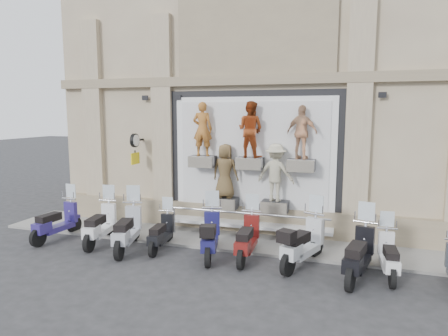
{
  "coord_description": "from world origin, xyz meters",
  "views": [
    {
      "loc": [
        2.97,
        -9.18,
        3.87
      ],
      "look_at": [
        -0.61,
        1.9,
        2.24
      ],
      "focal_mm": 32.0,
      "sensor_mm": 36.0,
      "label": 1
    }
  ],
  "objects_px": {
    "scooter_d": "(161,225)",
    "scooter_a": "(56,214)",
    "guard_rail": "(245,227)",
    "scooter_h": "(359,244)",
    "scooter_f": "(247,229)",
    "scooter_g": "(303,233)",
    "scooter_b": "(100,216)",
    "scooter_e": "(210,226)",
    "scooter_c": "(127,220)",
    "scooter_i": "(389,247)",
    "clock_sign_bracket": "(135,145)"
  },
  "relations": [
    {
      "from": "scooter_d",
      "to": "scooter_a",
      "type": "bearing_deg",
      "value": 176.74
    },
    {
      "from": "guard_rail",
      "to": "scooter_h",
      "type": "height_order",
      "value": "scooter_h"
    },
    {
      "from": "scooter_f",
      "to": "scooter_g",
      "type": "relative_size",
      "value": 0.94
    },
    {
      "from": "scooter_b",
      "to": "scooter_h",
      "type": "distance_m",
      "value": 7.25
    },
    {
      "from": "scooter_f",
      "to": "scooter_h",
      "type": "distance_m",
      "value": 2.83
    },
    {
      "from": "guard_rail",
      "to": "scooter_e",
      "type": "distance_m",
      "value": 1.59
    },
    {
      "from": "scooter_c",
      "to": "scooter_i",
      "type": "height_order",
      "value": "scooter_c"
    },
    {
      "from": "scooter_a",
      "to": "scooter_d",
      "type": "relative_size",
      "value": 1.15
    },
    {
      "from": "scooter_e",
      "to": "scooter_g",
      "type": "bearing_deg",
      "value": -13.26
    },
    {
      "from": "scooter_b",
      "to": "scooter_e",
      "type": "distance_m",
      "value": 3.46
    },
    {
      "from": "clock_sign_bracket",
      "to": "scooter_c",
      "type": "xyz_separation_m",
      "value": [
        0.94,
        -2.15,
        -1.93
      ]
    },
    {
      "from": "scooter_b",
      "to": "scooter_i",
      "type": "height_order",
      "value": "scooter_b"
    },
    {
      "from": "scooter_e",
      "to": "scooter_i",
      "type": "height_order",
      "value": "scooter_e"
    },
    {
      "from": "scooter_b",
      "to": "clock_sign_bracket",
      "type": "bearing_deg",
      "value": 76.03
    },
    {
      "from": "scooter_e",
      "to": "scooter_i",
      "type": "relative_size",
      "value": 1.16
    },
    {
      "from": "clock_sign_bracket",
      "to": "scooter_d",
      "type": "height_order",
      "value": "clock_sign_bracket"
    },
    {
      "from": "scooter_g",
      "to": "scooter_i",
      "type": "distance_m",
      "value": 2.01
    },
    {
      "from": "scooter_a",
      "to": "scooter_d",
      "type": "height_order",
      "value": "scooter_a"
    },
    {
      "from": "guard_rail",
      "to": "scooter_f",
      "type": "xyz_separation_m",
      "value": [
        0.42,
        -1.31,
        0.35
      ]
    },
    {
      "from": "scooter_c",
      "to": "scooter_b",
      "type": "bearing_deg",
      "value": 151.58
    },
    {
      "from": "scooter_b",
      "to": "scooter_d",
      "type": "xyz_separation_m",
      "value": [
        1.95,
        0.09,
        -0.13
      ]
    },
    {
      "from": "guard_rail",
      "to": "scooter_b",
      "type": "xyz_separation_m",
      "value": [
        -4.03,
        -1.42,
        0.36
      ]
    },
    {
      "from": "scooter_b",
      "to": "scooter_g",
      "type": "bearing_deg",
      "value": -9.34
    },
    {
      "from": "clock_sign_bracket",
      "to": "scooter_c",
      "type": "height_order",
      "value": "clock_sign_bracket"
    },
    {
      "from": "clock_sign_bracket",
      "to": "scooter_c",
      "type": "distance_m",
      "value": 3.04
    },
    {
      "from": "clock_sign_bracket",
      "to": "scooter_a",
      "type": "distance_m",
      "value": 3.25
    },
    {
      "from": "scooter_a",
      "to": "scooter_h",
      "type": "xyz_separation_m",
      "value": [
        8.76,
        -0.26,
        0.05
      ]
    },
    {
      "from": "scooter_i",
      "to": "scooter_e",
      "type": "bearing_deg",
      "value": 177.07
    },
    {
      "from": "scooter_f",
      "to": "scooter_i",
      "type": "xyz_separation_m",
      "value": [
        3.48,
        -0.1,
        -0.09
      ]
    },
    {
      "from": "scooter_f",
      "to": "scooter_e",
      "type": "bearing_deg",
      "value": -175.2
    },
    {
      "from": "scooter_g",
      "to": "scooter_i",
      "type": "bearing_deg",
      "value": 18.75
    },
    {
      "from": "scooter_h",
      "to": "scooter_a",
      "type": "bearing_deg",
      "value": -169.1
    },
    {
      "from": "clock_sign_bracket",
      "to": "scooter_e",
      "type": "distance_m",
      "value": 4.31
    },
    {
      "from": "scooter_i",
      "to": "clock_sign_bracket",
      "type": "bearing_deg",
      "value": 163.12
    },
    {
      "from": "scooter_b",
      "to": "scooter_a",
      "type": "bearing_deg",
      "value": 172.88
    },
    {
      "from": "scooter_c",
      "to": "scooter_i",
      "type": "xyz_separation_m",
      "value": [
        6.86,
        0.28,
        -0.14
      ]
    },
    {
      "from": "guard_rail",
      "to": "clock_sign_bracket",
      "type": "height_order",
      "value": "clock_sign_bracket"
    },
    {
      "from": "guard_rail",
      "to": "scooter_d",
      "type": "bearing_deg",
      "value": -147.33
    },
    {
      "from": "scooter_e",
      "to": "scooter_h",
      "type": "height_order",
      "value": "scooter_h"
    },
    {
      "from": "clock_sign_bracket",
      "to": "scooter_b",
      "type": "xyz_separation_m",
      "value": [
        -0.13,
        -1.89,
        -1.97
      ]
    },
    {
      "from": "scooter_c",
      "to": "scooter_d",
      "type": "bearing_deg",
      "value": 6.51
    },
    {
      "from": "scooter_c",
      "to": "scooter_f",
      "type": "xyz_separation_m",
      "value": [
        3.38,
        0.37,
        -0.05
      ]
    },
    {
      "from": "scooter_c",
      "to": "scooter_g",
      "type": "distance_m",
      "value": 4.86
    },
    {
      "from": "scooter_d",
      "to": "scooter_f",
      "type": "xyz_separation_m",
      "value": [
        2.5,
        0.03,
        0.11
      ]
    },
    {
      "from": "scooter_e",
      "to": "scooter_f",
      "type": "bearing_deg",
      "value": -7.55
    },
    {
      "from": "scooter_f",
      "to": "scooter_g",
      "type": "bearing_deg",
      "value": -4.78
    },
    {
      "from": "scooter_c",
      "to": "scooter_h",
      "type": "height_order",
      "value": "scooter_c"
    },
    {
      "from": "guard_rail",
      "to": "scooter_d",
      "type": "xyz_separation_m",
      "value": [
        -2.08,
        -1.34,
        0.24
      ]
    },
    {
      "from": "scooter_b",
      "to": "scooter_e",
      "type": "height_order",
      "value": "scooter_e"
    },
    {
      "from": "scooter_a",
      "to": "scooter_c",
      "type": "height_order",
      "value": "scooter_c"
    }
  ]
}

